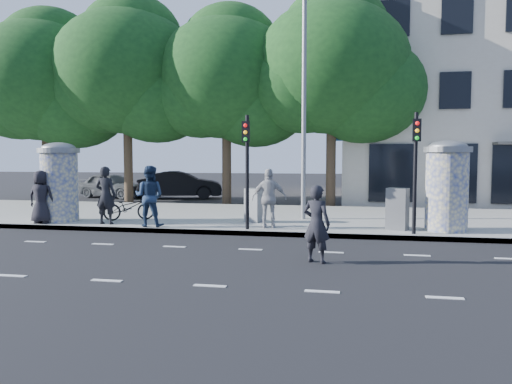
% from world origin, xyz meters
% --- Properties ---
extents(ground, '(120.00, 120.00, 0.00)m').
position_xyz_m(ground, '(0.00, 0.00, 0.00)').
color(ground, black).
rests_on(ground, ground).
extents(sidewalk, '(40.00, 8.00, 0.15)m').
position_xyz_m(sidewalk, '(0.00, 7.50, 0.07)').
color(sidewalk, gray).
rests_on(sidewalk, ground).
extents(curb, '(40.00, 0.10, 0.16)m').
position_xyz_m(curb, '(0.00, 3.55, 0.07)').
color(curb, slate).
rests_on(curb, ground).
extents(lane_dash_near, '(32.00, 0.12, 0.01)m').
position_xyz_m(lane_dash_near, '(0.00, -2.20, 0.00)').
color(lane_dash_near, silver).
rests_on(lane_dash_near, ground).
extents(lane_dash_far, '(32.00, 0.12, 0.01)m').
position_xyz_m(lane_dash_far, '(0.00, 1.40, 0.00)').
color(lane_dash_far, silver).
rests_on(lane_dash_far, ground).
extents(ad_column_left, '(1.36, 1.36, 2.65)m').
position_xyz_m(ad_column_left, '(-7.20, 4.50, 1.54)').
color(ad_column_left, beige).
rests_on(ad_column_left, sidewalk).
extents(ad_column_right, '(1.36, 1.36, 2.65)m').
position_xyz_m(ad_column_right, '(5.20, 4.70, 1.54)').
color(ad_column_right, beige).
rests_on(ad_column_right, sidewalk).
extents(traffic_pole_near, '(0.22, 0.31, 3.40)m').
position_xyz_m(traffic_pole_near, '(-0.60, 3.79, 2.23)').
color(traffic_pole_near, black).
rests_on(traffic_pole_near, sidewalk).
extents(traffic_pole_far, '(0.22, 0.31, 3.40)m').
position_xyz_m(traffic_pole_far, '(4.20, 3.79, 2.23)').
color(traffic_pole_far, black).
rests_on(traffic_pole_far, sidewalk).
extents(street_lamp, '(0.25, 0.93, 8.00)m').
position_xyz_m(street_lamp, '(0.80, 6.63, 4.79)').
color(street_lamp, slate).
rests_on(street_lamp, sidewalk).
extents(tree_far_left, '(7.20, 7.20, 9.26)m').
position_xyz_m(tree_far_left, '(-13.00, 12.50, 6.19)').
color(tree_far_left, '#38281C').
rests_on(tree_far_left, ground).
extents(tree_mid_left, '(7.20, 7.20, 9.57)m').
position_xyz_m(tree_mid_left, '(-8.50, 12.50, 6.50)').
color(tree_mid_left, '#38281C').
rests_on(tree_mid_left, ground).
extents(tree_near_left, '(6.80, 6.80, 8.97)m').
position_xyz_m(tree_near_left, '(-3.50, 12.70, 6.06)').
color(tree_near_left, '#38281C').
rests_on(tree_near_left, ground).
extents(tree_center, '(7.00, 7.00, 9.30)m').
position_xyz_m(tree_center, '(1.50, 12.30, 6.31)').
color(tree_center, '#38281C').
rests_on(tree_center, ground).
extents(ped_a, '(0.88, 0.61, 1.74)m').
position_xyz_m(ped_a, '(-7.46, 3.85, 1.02)').
color(ped_a, black).
rests_on(ped_a, sidewalk).
extents(ped_b, '(0.69, 0.46, 1.87)m').
position_xyz_m(ped_b, '(-5.32, 4.11, 1.08)').
color(ped_b, black).
rests_on(ped_b, sidewalk).
extents(ped_c, '(0.96, 0.76, 1.90)m').
position_xyz_m(ped_c, '(-3.72, 3.85, 1.10)').
color(ped_c, '#1C2C48').
rests_on(ped_c, sidewalk).
extents(ped_e, '(1.14, 0.76, 1.81)m').
position_xyz_m(ped_e, '(0.00, 4.25, 1.06)').
color(ped_e, '#A2A2A5').
rests_on(ped_e, sidewalk).
extents(man_road, '(0.73, 0.60, 1.71)m').
position_xyz_m(man_road, '(1.73, 0.17, 0.85)').
color(man_road, black).
rests_on(man_road, ground).
extents(bicycle, '(1.35, 1.78, 0.90)m').
position_xyz_m(bicycle, '(-5.03, 5.18, 0.60)').
color(bicycle, black).
rests_on(bicycle, sidewalk).
extents(cabinet_left, '(0.65, 0.57, 1.12)m').
position_xyz_m(cabinet_left, '(-0.73, 5.52, 0.71)').
color(cabinet_left, gray).
rests_on(cabinet_left, sidewalk).
extents(cabinet_right, '(0.71, 0.62, 1.24)m').
position_xyz_m(cabinet_right, '(3.81, 4.62, 0.77)').
color(cabinet_right, slate).
rests_on(cabinet_right, sidewalk).
extents(car_left, '(2.64, 4.43, 1.41)m').
position_xyz_m(car_left, '(-11.01, 15.62, 0.71)').
color(car_left, '#525559').
rests_on(car_left, ground).
extents(car_mid, '(2.79, 4.88, 1.52)m').
position_xyz_m(car_mid, '(-6.96, 15.80, 0.76)').
color(car_mid, black).
rests_on(car_mid, ground).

